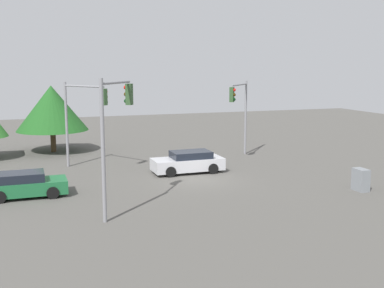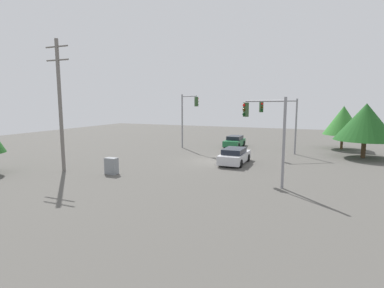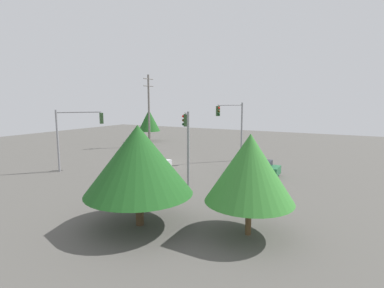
{
  "view_description": "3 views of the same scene",
  "coord_description": "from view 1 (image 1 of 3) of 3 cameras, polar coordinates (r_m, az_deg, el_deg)",
  "views": [
    {
      "loc": [
        27.23,
        -10.02,
        6.97
      ],
      "look_at": [
        -0.64,
        -0.17,
        2.16
      ],
      "focal_mm": 45.0,
      "sensor_mm": 36.0,
      "label": 1
    },
    {
      "loc": [
        -9.08,
        26.12,
        5.48
      ],
      "look_at": [
        2.18,
        -0.29,
        1.5
      ],
      "focal_mm": 28.0,
      "sensor_mm": 36.0,
      "label": 2
    },
    {
      "loc": [
        -25.52,
        -17.57,
        6.66
      ],
      "look_at": [
        2.09,
        -2.73,
        2.11
      ],
      "focal_mm": 28.0,
      "sensor_mm": 36.0,
      "label": 3
    }
  ],
  "objects": [
    {
      "name": "ground_plane",
      "position": [
        29.84,
        0.72,
        -4.27
      ],
      "size": [
        80.0,
        80.0,
        0.0
      ],
      "primitive_type": "plane",
      "color": "#54514C"
    },
    {
      "name": "sedan_green",
      "position": [
        27.39,
        -19.17,
        -4.61
      ],
      "size": [
        1.96,
        4.25,
        1.36
      ],
      "color": "#1E6638",
      "rests_on": "ground_plane"
    },
    {
      "name": "sedan_silver",
      "position": [
        31.73,
        -0.45,
        -2.16
      ],
      "size": [
        2.05,
        4.65,
        1.42
      ],
      "rotation": [
        0.0,
        0.0,
        3.14
      ],
      "color": "silver",
      "rests_on": "ground_plane"
    },
    {
      "name": "traffic_signal_main",
      "position": [
        33.0,
        -12.95,
        3.96
      ],
      "size": [
        3.62,
        2.46,
        5.9
      ],
      "rotation": [
        0.0,
        0.0,
        0.57
      ],
      "color": "gray",
      "rests_on": "ground_plane"
    },
    {
      "name": "traffic_signal_cross",
      "position": [
        22.53,
        -9.25,
        2.51
      ],
      "size": [
        2.88,
        2.08,
        6.46
      ],
      "rotation": [
        0.0,
        0.0,
        2.54
      ],
      "color": "gray",
      "rests_on": "ground_plane"
    },
    {
      "name": "traffic_signal_aux",
      "position": [
        36.59,
        5.75,
        4.6
      ],
      "size": [
        3.38,
        2.89,
        5.84
      ],
      "rotation": [
        0.0,
        0.0,
        -0.7
      ],
      "color": "gray",
      "rests_on": "ground_plane"
    },
    {
      "name": "electrical_cabinet",
      "position": [
        28.75,
        19.37,
        -4.03
      ],
      "size": [
        0.95,
        0.58,
        1.27
      ],
      "primitive_type": "cube",
      "color": "gray",
      "rests_on": "ground_plane"
    },
    {
      "name": "tree_corner",
      "position": [
        40.71,
        -16.29,
        4.11
      ],
      "size": [
        5.75,
        5.75,
        5.42
      ],
      "color": "#4C3823",
      "rests_on": "ground_plane"
    }
  ]
}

